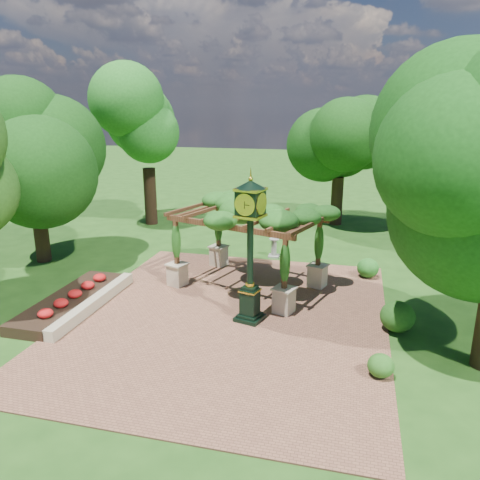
# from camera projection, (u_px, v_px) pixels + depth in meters

# --- Properties ---
(ground) EXTENTS (120.00, 120.00, 0.00)m
(ground) POSITION_uv_depth(u_px,v_px,m) (220.00, 331.00, 14.35)
(ground) COLOR #1E4714
(ground) RESTS_ON ground
(brick_plaza) EXTENTS (10.00, 12.00, 0.04)m
(brick_plaza) POSITION_uv_depth(u_px,v_px,m) (229.00, 316.00, 15.27)
(brick_plaza) COLOR brown
(brick_plaza) RESTS_ON ground
(border_wall) EXTENTS (0.35, 5.00, 0.40)m
(border_wall) POSITION_uv_depth(u_px,v_px,m) (94.00, 303.00, 15.83)
(border_wall) COLOR #C6B793
(border_wall) RESTS_ON ground
(flower_bed) EXTENTS (1.50, 5.00, 0.36)m
(flower_bed) POSITION_uv_depth(u_px,v_px,m) (71.00, 301.00, 16.04)
(flower_bed) COLOR red
(flower_bed) RESTS_ON ground
(pedestal_clock) EXTENTS (1.10, 1.10, 4.60)m
(pedestal_clock) POSITION_uv_depth(u_px,v_px,m) (250.00, 238.00, 14.25)
(pedestal_clock) COLOR black
(pedestal_clock) RESTS_ON brick_plaza
(pergola) EXTENTS (6.05, 4.79, 3.32)m
(pergola) POSITION_uv_depth(u_px,v_px,m) (247.00, 217.00, 17.07)
(pergola) COLOR beige
(pergola) RESTS_ON brick_plaza
(sundial) EXTENTS (0.49, 0.49, 0.86)m
(sundial) POSITION_uv_depth(u_px,v_px,m) (274.00, 249.00, 21.21)
(sundial) COLOR gray
(sundial) RESTS_ON ground
(shrub_front) EXTENTS (0.67, 0.67, 0.60)m
(shrub_front) POSITION_uv_depth(u_px,v_px,m) (381.00, 366.00, 11.79)
(shrub_front) COLOR #265B1A
(shrub_front) RESTS_ON brick_plaza
(shrub_mid) EXTENTS (1.23, 1.23, 0.94)m
(shrub_mid) POSITION_uv_depth(u_px,v_px,m) (398.00, 317.00, 14.14)
(shrub_mid) COLOR #205016
(shrub_mid) RESTS_ON brick_plaza
(shrub_back) EXTENTS (1.05, 1.05, 0.77)m
(shrub_back) POSITION_uv_depth(u_px,v_px,m) (368.00, 268.00, 18.60)
(shrub_back) COLOR #21631C
(shrub_back) RESTS_ON brick_plaza
(tree_west_near) EXTENTS (4.59, 4.59, 7.19)m
(tree_west_near) POSITION_uv_depth(u_px,v_px,m) (31.00, 148.00, 19.40)
(tree_west_near) COLOR #382416
(tree_west_near) RESTS_ON ground
(tree_west_far) EXTENTS (3.58, 3.58, 8.32)m
(tree_west_far) POSITION_uv_depth(u_px,v_px,m) (146.00, 123.00, 25.67)
(tree_west_far) COLOR black
(tree_west_far) RESTS_ON ground
(tree_north) EXTENTS (4.24, 4.24, 7.06)m
(tree_north) POSITION_uv_depth(u_px,v_px,m) (340.00, 139.00, 25.77)
(tree_north) COLOR #2F2013
(tree_north) RESTS_ON ground
(tree_east_far) EXTENTS (5.00, 5.00, 9.78)m
(tree_east_far) POSITION_uv_depth(u_px,v_px,m) (476.00, 103.00, 20.26)
(tree_east_far) COLOR black
(tree_east_far) RESTS_ON ground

